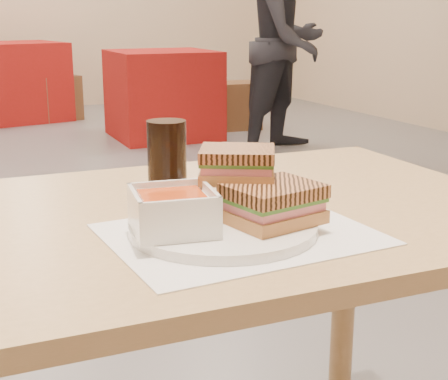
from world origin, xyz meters
name	(u,v)px	position (x,y,z in m)	size (l,w,h in m)	color
main_table	(165,282)	(-0.03, -1.86, 0.64)	(1.22, 0.73, 0.75)	tan
tray_liner	(240,234)	(0.04, -2.00, 0.75)	(0.38, 0.30, 0.00)	white
plate	(223,227)	(0.02, -1.98, 0.76)	(0.27, 0.27, 0.01)	white
soup_bowl	(173,213)	(-0.06, -1.99, 0.79)	(0.13, 0.13, 0.06)	white
panini_lower	(273,203)	(0.08, -2.01, 0.80)	(0.14, 0.13, 0.06)	#B37441
panini_upper	(237,164)	(0.06, -1.95, 0.84)	(0.14, 0.13, 0.05)	#B37441
cola_glass	(167,162)	(0.00, -1.80, 0.82)	(0.06, 0.06, 0.14)	black
bg_table_1	(163,94)	(1.55, 2.65, 0.37)	(0.86, 0.86, 0.75)	maroon
bg_table_2	(16,81)	(0.52, 4.20, 0.39)	(1.03, 1.03, 0.77)	maroon
bg_chair_1l	(165,110)	(1.59, 2.71, 0.23)	(0.48, 0.48, 0.45)	brown
bg_chair_1r	(236,105)	(2.33, 2.80, 0.22)	(0.42, 0.42, 0.43)	brown
bg_chair_2r	(56,98)	(0.89, 4.04, 0.22)	(0.49, 0.49, 0.45)	brown
patron_b	(290,42)	(2.29, 1.76, 0.84)	(1.02, 0.94, 1.68)	black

